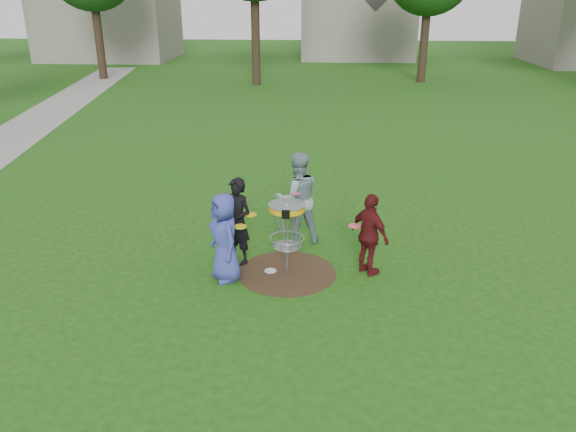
# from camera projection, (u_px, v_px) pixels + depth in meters

# --- Properties ---
(ground) EXTENTS (100.00, 100.00, 0.00)m
(ground) POSITION_uv_depth(u_px,v_px,m) (287.00, 273.00, 10.25)
(ground) COLOR #19470F
(ground) RESTS_ON ground
(dirt_patch) EXTENTS (1.80, 1.80, 0.01)m
(dirt_patch) POSITION_uv_depth(u_px,v_px,m) (287.00, 273.00, 10.25)
(dirt_patch) COLOR #47331E
(dirt_patch) RESTS_ON ground
(player_blue) EXTENTS (0.85, 0.94, 1.61)m
(player_blue) POSITION_uv_depth(u_px,v_px,m) (225.00, 237.00, 9.75)
(player_blue) COLOR #373E99
(player_blue) RESTS_ON ground
(player_black) EXTENTS (0.72, 0.67, 1.66)m
(player_black) POSITION_uv_depth(u_px,v_px,m) (238.00, 222.00, 10.35)
(player_black) COLOR black
(player_black) RESTS_ON ground
(player_grey) EXTENTS (1.10, 0.97, 1.89)m
(player_grey) POSITION_uv_depth(u_px,v_px,m) (297.00, 198.00, 11.17)
(player_grey) COLOR gray
(player_grey) RESTS_ON ground
(player_maroon) EXTENTS (0.85, 0.93, 1.53)m
(player_maroon) POSITION_uv_depth(u_px,v_px,m) (370.00, 235.00, 9.96)
(player_maroon) COLOR #541315
(player_maroon) RESTS_ON ground
(disc_on_grass) EXTENTS (0.22, 0.22, 0.02)m
(disc_on_grass) POSITION_uv_depth(u_px,v_px,m) (270.00, 271.00, 10.30)
(disc_on_grass) COLOR silver
(disc_on_grass) RESTS_ON ground
(disc_golf_basket) EXTENTS (0.66, 0.67, 1.38)m
(disc_golf_basket) POSITION_uv_depth(u_px,v_px,m) (287.00, 221.00, 9.87)
(disc_golf_basket) COLOR #9EA0A5
(disc_golf_basket) RESTS_ON ground
(held_discs) EXTENTS (2.21, 1.53, 0.24)m
(held_discs) POSITION_uv_depth(u_px,v_px,m) (285.00, 214.00, 10.16)
(held_discs) COLOR yellow
(held_discs) RESTS_ON ground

